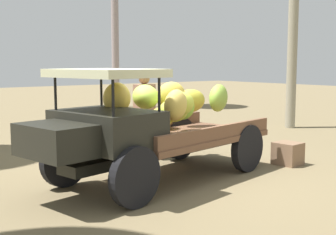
# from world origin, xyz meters

# --- Properties ---
(ground_plane) EXTENTS (60.00, 60.00, 0.00)m
(ground_plane) POSITION_xyz_m (0.00, 0.00, 0.00)
(ground_plane) COLOR #766646
(truck) EXTENTS (4.63, 2.40, 1.87)m
(truck) POSITION_xyz_m (0.40, -0.01, 0.95)
(truck) COLOR black
(truck) RESTS_ON ground
(farmer) EXTENTS (0.52, 0.48, 1.81)m
(farmer) POSITION_xyz_m (-0.65, -1.54, 1.03)
(farmer) COLOR #344648
(farmer) RESTS_ON ground
(wooden_crate) EXTENTS (0.47, 0.52, 0.43)m
(wooden_crate) POSITION_xyz_m (-2.52, 0.59, 0.22)
(wooden_crate) COLOR #826147
(wooden_crate) RESTS_ON ground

